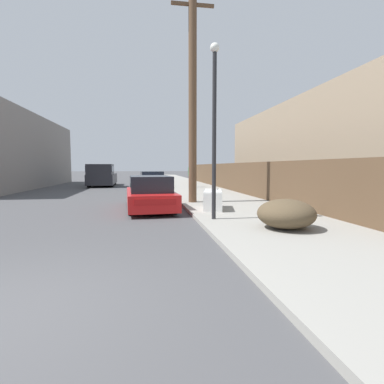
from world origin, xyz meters
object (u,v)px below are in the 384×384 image
at_px(parked_sports_car_red, 150,194).
at_px(pedestrian, 190,175).
at_px(pickup_truck, 102,175).
at_px(brush_pile, 286,214).
at_px(street_lamp, 214,119).
at_px(utility_pole, 193,93).
at_px(discarded_fridge, 213,200).
at_px(car_parked_mid, 152,180).

relative_size(parked_sports_car_red, pedestrian, 2.66).
relative_size(pickup_truck, brush_pile, 4.01).
height_order(parked_sports_car_red, pickup_truck, pickup_truck).
distance_m(street_lamp, brush_pile, 3.34).
xyz_separation_m(utility_pole, pedestrian, (1.35, 9.46, -3.77)).
bearing_deg(utility_pole, pickup_truck, 112.94).
height_order(utility_pole, brush_pile, utility_pole).
xyz_separation_m(discarded_fridge, parked_sports_car_red, (-2.25, 1.06, 0.13)).
bearing_deg(pedestrian, discarded_fridge, -94.67).
height_order(discarded_fridge, brush_pile, brush_pile).
distance_m(discarded_fridge, pickup_truck, 16.69).
height_order(discarded_fridge, utility_pole, utility_pole).
relative_size(utility_pole, street_lamp, 1.82).
height_order(car_parked_mid, brush_pile, car_parked_mid).
height_order(parked_sports_car_red, car_parked_mid, parked_sports_car_red).
height_order(car_parked_mid, pickup_truck, pickup_truck).
distance_m(street_lamp, pedestrian, 13.98).
relative_size(car_parked_mid, utility_pole, 0.47).
distance_m(pickup_truck, brush_pile, 20.47).
bearing_deg(brush_pile, street_lamp, 132.29).
xyz_separation_m(pickup_truck, utility_pole, (5.63, -13.30, 3.86)).
distance_m(pickup_truck, pedestrian, 7.96).
distance_m(discarded_fridge, pedestrian, 11.78).
relative_size(parked_sports_car_red, street_lamp, 0.92).
bearing_deg(brush_pile, car_parked_mid, 99.99).
distance_m(car_parked_mid, pedestrian, 3.19).
height_order(pickup_truck, pedestrian, pickup_truck).
distance_m(car_parked_mid, street_lamp, 15.36).
xyz_separation_m(discarded_fridge, brush_pile, (1.03, -3.65, 0.03)).
xyz_separation_m(car_parked_mid, street_lamp, (1.47, -15.10, 2.40)).
bearing_deg(utility_pole, parked_sports_car_red, -147.07).
relative_size(pickup_truck, utility_pole, 0.64).
bearing_deg(pickup_truck, car_parked_mid, 146.87).
xyz_separation_m(discarded_fridge, pedestrian, (0.96, 11.73, 0.55)).
relative_size(parked_sports_car_red, pickup_truck, 0.79).
relative_size(pickup_truck, pedestrian, 3.38).
relative_size(utility_pole, pedestrian, 5.28).
bearing_deg(pickup_truck, parked_sports_car_red, 102.78).
bearing_deg(pickup_truck, utility_pole, 111.19).
bearing_deg(car_parked_mid, parked_sports_car_red, -95.41).
distance_m(parked_sports_car_red, utility_pole, 4.74).
bearing_deg(pickup_truck, pedestrian, 149.44).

